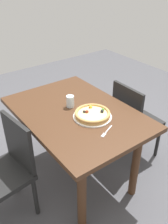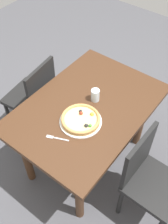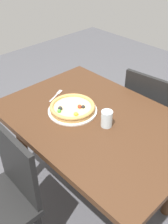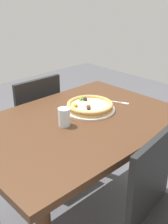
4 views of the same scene
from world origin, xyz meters
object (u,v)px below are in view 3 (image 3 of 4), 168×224
Objects in this scene: chair_near at (3,198)px; chair_far at (150,114)px; pizza at (72,107)px; drinking_glass at (107,119)px; dining_table at (95,133)px; plate at (73,111)px; fork at (57,95)px.

chair_near is 1.29m from chair_far.
drinking_glass is (0.25, 0.05, 0.02)m from pizza.
dining_table is 1.42× the size of chair_near.
plate is at bearing 130.33° from pizza.
plate is 0.26m from drinking_glass.
chair_near is 0.74m from drinking_glass.
drinking_glass is (0.09, -0.01, 0.17)m from dining_table.
dining_table is at bearing 175.81° from drinking_glass.
dining_table is 12.06× the size of drinking_glass.
plate is at bearing -110.11° from chair_far.
dining_table is 4.25× the size of pizza.
drinking_glass reaches higher than fork.
plate is (-0.16, -0.70, 0.29)m from chair_far.
dining_table is at bearing -96.87° from chair_near.
plate is at bearing -125.28° from fork.
drinking_glass is at bearing -113.13° from fork.
plate reaches higher than dining_table.
plate is (-0.06, 0.59, 0.29)m from chair_near.
chair_near is 1.00× the size of chair_far.
pizza is (-0.16, -0.70, 0.32)m from chair_far.
chair_far is 0.78m from pizza.
chair_far is at bearing -93.13° from chair_near.
dining_table is at bearing 19.72° from plate.
plate is at bearing -168.96° from drinking_glass.
pizza reaches higher than plate.
chair_near is at bearing -178.85° from fork.
drinking_glass is at bearing -4.19° from dining_table.
chair_near is 2.99× the size of pizza.
fork is (-0.39, -0.65, 0.29)m from chair_far.
fork is (-0.23, 0.05, -0.03)m from pizza.
chair_far is 2.75× the size of plate.
fork is at bearing -179.94° from drinking_glass.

